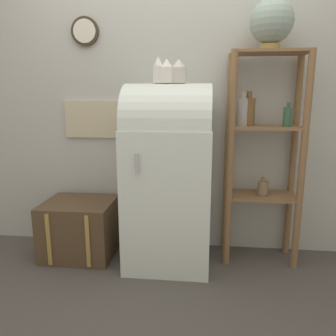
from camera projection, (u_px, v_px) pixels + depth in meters
name	position (u px, v px, depth m)	size (l,w,h in m)	color
ground_plane	(165.00, 277.00, 2.38)	(12.00, 12.00, 0.00)	#4C4742
wall_back	(172.00, 88.00, 2.64)	(7.00, 0.09, 2.70)	#B7B7AD
refrigerator	(168.00, 173.00, 2.47)	(0.63, 0.63, 1.37)	silver
suitcase_trunk	(80.00, 228.00, 2.67)	(0.55, 0.48, 0.45)	brown
shelf_unit	(262.00, 145.00, 2.47)	(0.56, 0.31, 1.60)	olive
globe	(272.00, 22.00, 2.24)	(0.30, 0.30, 0.34)	#AD8942
vase_left	(158.00, 71.00, 2.30)	(0.07, 0.07, 0.18)	white
vase_center	(167.00, 72.00, 2.30)	(0.10, 0.10, 0.17)	white
vase_right	(179.00, 72.00, 2.31)	(0.12, 0.12, 0.17)	beige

